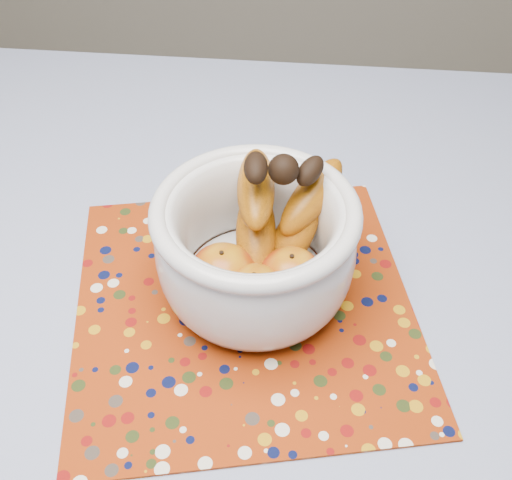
% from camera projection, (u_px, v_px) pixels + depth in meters
% --- Properties ---
extents(table, '(1.20, 1.20, 0.75)m').
position_uv_depth(table, '(147.00, 379.00, 0.75)').
color(table, olive).
rests_on(table, ground).
extents(tablecloth, '(1.32, 1.32, 0.01)m').
position_uv_depth(tablecloth, '(138.00, 341.00, 0.69)').
color(tablecloth, slate).
rests_on(tablecloth, table).
extents(placemat, '(0.48, 0.48, 0.00)m').
position_uv_depth(placemat, '(244.00, 304.00, 0.72)').
color(placemat, maroon).
rests_on(placemat, tablecloth).
extents(fruit_bowl, '(0.25, 0.25, 0.20)m').
position_uv_depth(fruit_bowl, '(264.00, 240.00, 0.68)').
color(fruit_bowl, silver).
rests_on(fruit_bowl, placemat).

